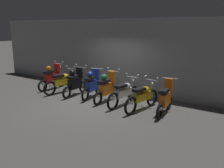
{
  "coord_description": "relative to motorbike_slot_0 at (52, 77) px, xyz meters",
  "views": [
    {
      "loc": [
        5.84,
        -7.32,
        2.92
      ],
      "look_at": [
        0.66,
        0.25,
        0.75
      ],
      "focal_mm": 39.32,
      "sensor_mm": 36.0,
      "label": 1
    }
  ],
  "objects": [
    {
      "name": "motorbike_slot_7",
      "position": [
        5.71,
        -0.18,
        -0.04
      ],
      "size": [
        0.56,
        1.68,
        1.18
      ],
      "color": "black",
      "rests_on": "ground"
    },
    {
      "name": "motorbike_slot_2",
      "position": [
        1.63,
        -0.18,
        0.0
      ],
      "size": [
        0.59,
        1.68,
        1.29
      ],
      "color": "black",
      "rests_on": "ground"
    },
    {
      "name": "ground_plane",
      "position": [
        2.85,
        -0.4,
        -0.57
      ],
      "size": [
        80.0,
        80.0,
        0.0
      ],
      "primitive_type": "plane",
      "color": "#565451"
    },
    {
      "name": "motorbike_slot_1",
      "position": [
        0.82,
        -0.17,
        -0.08
      ],
      "size": [
        0.59,
        1.95,
        1.15
      ],
      "color": "black",
      "rests_on": "ground"
    },
    {
      "name": "motorbike_slot_4",
      "position": [
        3.26,
        -0.15,
        0.0
      ],
      "size": [
        0.59,
        1.68,
        1.29
      ],
      "color": "black",
      "rests_on": "ground"
    },
    {
      "name": "motorbike_slot_0",
      "position": [
        0.0,
        0.0,
        0.0
      ],
      "size": [
        0.59,
        1.68,
        1.29
      ],
      "color": "black",
      "rests_on": "ground"
    },
    {
      "name": "motorbike_slot_6",
      "position": [
        4.9,
        -0.27,
        -0.08
      ],
      "size": [
        0.59,
        1.94,
        1.15
      ],
      "color": "black",
      "rests_on": "ground"
    },
    {
      "name": "motorbike_slot_3",
      "position": [
        2.44,
        -0.04,
        -0.0
      ],
      "size": [
        0.56,
        1.67,
        1.18
      ],
      "color": "black",
      "rests_on": "ground"
    },
    {
      "name": "back_wall",
      "position": [
        2.85,
        1.62,
        1.05
      ],
      "size": [
        16.0,
        0.3,
        3.25
      ],
      "primitive_type": "cube",
      "color": "gray",
      "rests_on": "ground"
    },
    {
      "name": "motorbike_slot_5",
      "position": [
        4.08,
        -0.19,
        -0.08
      ],
      "size": [
        0.59,
        1.95,
        1.15
      ],
      "color": "black",
      "rests_on": "ground"
    }
  ]
}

